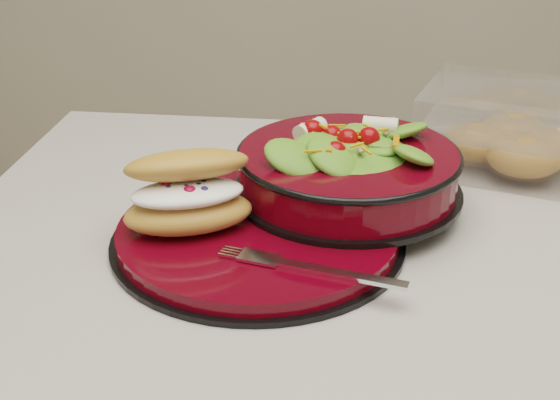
# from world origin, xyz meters

# --- Properties ---
(dinner_plate) EXTENTS (0.29, 0.29, 0.02)m
(dinner_plate) POSITION_xyz_m (-0.29, 0.01, 0.91)
(dinner_plate) COLOR black
(dinner_plate) RESTS_ON island_counter
(salad_bowl) EXTENTS (0.24, 0.24, 0.10)m
(salad_bowl) POSITION_xyz_m (-0.21, 0.10, 0.96)
(salad_bowl) COLOR black
(salad_bowl) RESTS_ON dinner_plate
(croissant) EXTENTS (0.14, 0.12, 0.08)m
(croissant) POSITION_xyz_m (-0.36, 0.00, 0.96)
(croissant) COLOR #CB853E
(croissant) RESTS_ON dinner_plate
(fork) EXTENTS (0.16, 0.05, 0.00)m
(fork) POSITION_xyz_m (-0.23, -0.07, 0.92)
(fork) COLOR silver
(fork) RESTS_ON dinner_plate
(pastry_box) EXTENTS (0.27, 0.22, 0.09)m
(pastry_box) POSITION_xyz_m (-0.01, 0.24, 0.94)
(pastry_box) COLOR white
(pastry_box) RESTS_ON island_counter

